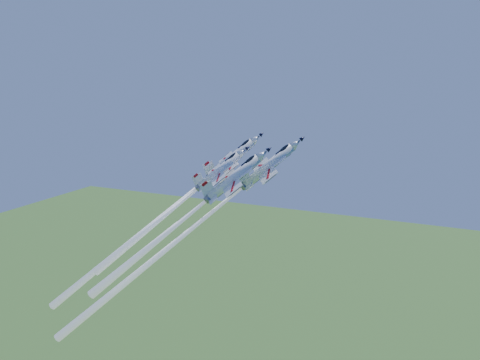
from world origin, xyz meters
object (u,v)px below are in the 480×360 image
at_px(jet_lead, 184,235).
at_px(jet_slot, 175,207).
at_px(jet_left, 161,217).
at_px(jet_right, 184,218).

xyz_separation_m(jet_lead, jet_slot, (-1.28, -1.29, 6.63)).
distance_m(jet_left, jet_slot, 7.92).
distance_m(jet_lead, jet_right, 6.82).
relative_size(jet_left, jet_right, 1.28).
height_order(jet_lead, jet_left, jet_left).
height_order(jet_right, jet_slot, jet_right).
bearing_deg(jet_lead, jet_slot, -80.07).
height_order(jet_lead, jet_slot, jet_lead).
bearing_deg(jet_right, jet_lead, 177.18).
bearing_deg(jet_slot, jet_right, 20.48).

